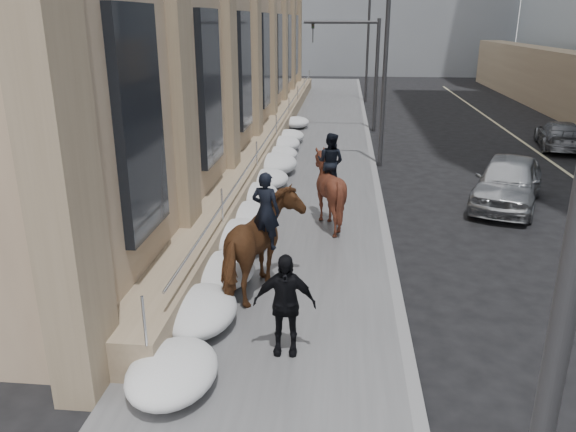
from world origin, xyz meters
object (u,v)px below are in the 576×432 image
(mounted_horse_right, at_px, (328,187))
(car_grey, at_px, (559,135))
(car_silver, at_px, (508,181))
(mounted_horse_left, at_px, (262,245))
(pedestrian, at_px, (285,304))

(mounted_horse_right, distance_m, car_grey, 16.24)
(car_silver, relative_size, car_grey, 1.07)
(car_silver, bearing_deg, mounted_horse_left, -112.99)
(mounted_horse_left, height_order, mounted_horse_right, mounted_horse_left)
(car_silver, distance_m, car_grey, 10.52)
(mounted_horse_left, distance_m, pedestrian, 2.36)
(pedestrian, height_order, car_silver, pedestrian)
(mounted_horse_right, relative_size, car_grey, 0.60)
(mounted_horse_right, bearing_deg, pedestrian, 108.84)
(car_grey, bearing_deg, mounted_horse_left, 65.03)
(pedestrian, xyz_separation_m, car_silver, (6.50, 9.73, -0.26))
(car_silver, xyz_separation_m, car_grey, (4.87, 9.32, -0.17))
(mounted_horse_left, xyz_separation_m, car_silver, (7.22, 7.49, -0.46))
(pedestrian, relative_size, car_grey, 0.42)
(mounted_horse_left, relative_size, pedestrian, 1.49)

